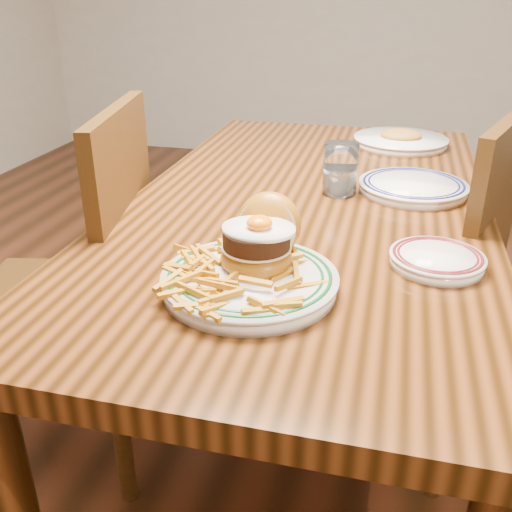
% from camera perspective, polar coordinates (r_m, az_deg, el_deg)
% --- Properties ---
extents(floor, '(6.00, 6.00, 0.00)m').
position_cam_1_polar(floor, '(1.80, 4.29, -17.33)').
color(floor, black).
rests_on(floor, ground).
extents(table, '(0.85, 1.60, 0.75)m').
position_cam_1_polar(table, '(1.43, 5.14, 2.41)').
color(table, black).
rests_on(table, floor).
extents(chair_left, '(0.54, 0.54, 0.97)m').
position_cam_1_polar(chair_left, '(1.53, -16.96, -2.92)').
color(chair_left, '#3E250D').
rests_on(chair_left, floor).
extents(main_plate, '(0.30, 0.31, 0.15)m').
position_cam_1_polar(main_plate, '(0.98, -0.29, -0.86)').
color(main_plate, silver).
rests_on(main_plate, table).
extents(side_plate, '(0.17, 0.18, 0.03)m').
position_cam_1_polar(side_plate, '(1.10, 17.65, -0.28)').
color(side_plate, silver).
rests_on(side_plate, table).
extents(rear_plate, '(0.27, 0.27, 0.03)m').
position_cam_1_polar(rear_plate, '(1.48, 15.42, 6.72)').
color(rear_plate, silver).
rests_on(rear_plate, table).
extents(water_glass, '(0.08, 0.08, 0.13)m').
position_cam_1_polar(water_glass, '(1.43, 8.42, 8.30)').
color(water_glass, white).
rests_on(water_glass, table).
extents(far_plate, '(0.30, 0.30, 0.05)m').
position_cam_1_polar(far_plate, '(1.92, 14.26, 11.15)').
color(far_plate, silver).
rests_on(far_plate, table).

